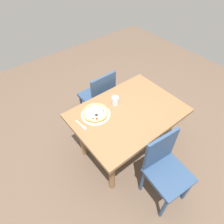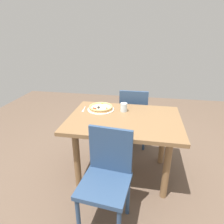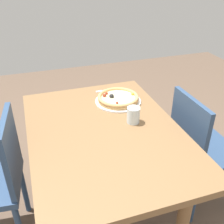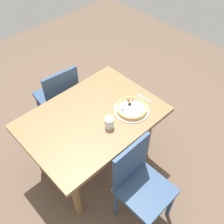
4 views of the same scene
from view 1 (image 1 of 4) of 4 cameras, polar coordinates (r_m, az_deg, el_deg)
The scene contains 8 objects.
ground_plane at distance 2.76m, azimuth 3.78°, elevation -10.78°, with size 6.00×6.00×0.00m, color brown.
dining_table at distance 2.26m, azimuth 4.55°, elevation -1.90°, with size 1.22×0.88×0.74m.
chair_near at distance 2.74m, azimuth -3.82°, elevation 4.63°, with size 0.40×0.40×0.89m.
chair_far at distance 2.11m, azimuth 15.25°, elevation -15.57°, with size 0.44×0.44×0.89m.
plate at distance 2.14m, azimuth -4.79°, elevation -0.70°, with size 0.32×0.32×0.01m, color white.
pizza at distance 2.12m, azimuth -4.83°, elevation -0.24°, with size 0.28×0.28×0.05m.
fork at distance 2.06m, azimuth -8.79°, elevation -3.93°, with size 0.03×0.17×0.00m.
drinking_glass at distance 2.23m, azimuth 0.95°, elevation 3.35°, with size 0.08×0.08×0.10m, color silver.
Camera 1 is at (1.08, 1.07, 2.30)m, focal length 31.29 mm.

